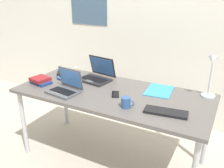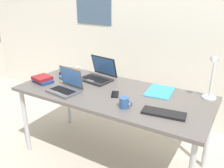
{
  "view_description": "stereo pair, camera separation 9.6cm",
  "coord_description": "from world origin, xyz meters",
  "px_view_note": "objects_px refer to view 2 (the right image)",
  "views": [
    {
      "loc": [
        0.96,
        -1.83,
        1.64
      ],
      "look_at": [
        0.0,
        0.0,
        0.82
      ],
      "focal_mm": 38.97,
      "sensor_mm": 36.0,
      "label": 1
    },
    {
      "loc": [
        1.05,
        -1.78,
        1.64
      ],
      "look_at": [
        0.0,
        0.0,
        0.82
      ],
      "focal_mm": 38.97,
      "sensor_mm": 36.0,
      "label": 2
    }
  ],
  "objects_px": {
    "desk_lamp": "(212,78)",
    "laptop_mid_desk": "(98,75)",
    "computer_mouse": "(63,70)",
    "pill_bottle": "(78,70)",
    "paper_folder_near_lamp": "(160,91)",
    "book_stack": "(43,79)",
    "coffee_mug": "(124,103)",
    "external_keyboard": "(164,113)",
    "laptop_near_lamp": "(66,87)",
    "cell_phone": "(115,94)",
    "headphones": "(67,76)"
  },
  "relations": [
    {
      "from": "computer_mouse",
      "to": "external_keyboard",
      "type": "bearing_deg",
      "value": -43.78
    },
    {
      "from": "desk_lamp",
      "to": "laptop_mid_desk",
      "type": "relative_size",
      "value": 1.12
    },
    {
      "from": "book_stack",
      "to": "paper_folder_near_lamp",
      "type": "height_order",
      "value": "book_stack"
    },
    {
      "from": "pill_bottle",
      "to": "book_stack",
      "type": "relative_size",
      "value": 0.35
    },
    {
      "from": "computer_mouse",
      "to": "laptop_mid_desk",
      "type": "bearing_deg",
      "value": -28.16
    },
    {
      "from": "laptop_mid_desk",
      "to": "pill_bottle",
      "type": "height_order",
      "value": "laptop_mid_desk"
    },
    {
      "from": "cell_phone",
      "to": "headphones",
      "type": "height_order",
      "value": "headphones"
    },
    {
      "from": "laptop_near_lamp",
      "to": "headphones",
      "type": "relative_size",
      "value": 1.45
    },
    {
      "from": "computer_mouse",
      "to": "cell_phone",
      "type": "relative_size",
      "value": 0.71
    },
    {
      "from": "external_keyboard",
      "to": "pill_bottle",
      "type": "relative_size",
      "value": 4.18
    },
    {
      "from": "laptop_mid_desk",
      "to": "external_keyboard",
      "type": "distance_m",
      "value": 0.93
    },
    {
      "from": "computer_mouse",
      "to": "pill_bottle",
      "type": "bearing_deg",
      "value": -17.05
    },
    {
      "from": "computer_mouse",
      "to": "book_stack",
      "type": "height_order",
      "value": "book_stack"
    },
    {
      "from": "paper_folder_near_lamp",
      "to": "book_stack",
      "type": "bearing_deg",
      "value": -161.9
    },
    {
      "from": "laptop_mid_desk",
      "to": "book_stack",
      "type": "height_order",
      "value": "laptop_mid_desk"
    },
    {
      "from": "external_keyboard",
      "to": "desk_lamp",
      "type": "bearing_deg",
      "value": 53.95
    },
    {
      "from": "coffee_mug",
      "to": "desk_lamp",
      "type": "bearing_deg",
      "value": 41.89
    },
    {
      "from": "headphones",
      "to": "book_stack",
      "type": "xyz_separation_m",
      "value": [
        -0.12,
        -0.24,
        0.01
      ]
    },
    {
      "from": "pill_bottle",
      "to": "coffee_mug",
      "type": "height_order",
      "value": "coffee_mug"
    },
    {
      "from": "cell_phone",
      "to": "paper_folder_near_lamp",
      "type": "height_order",
      "value": "cell_phone"
    },
    {
      "from": "pill_bottle",
      "to": "headphones",
      "type": "bearing_deg",
      "value": -99.52
    },
    {
      "from": "desk_lamp",
      "to": "cell_phone",
      "type": "height_order",
      "value": "desk_lamp"
    },
    {
      "from": "cell_phone",
      "to": "book_stack",
      "type": "height_order",
      "value": "book_stack"
    },
    {
      "from": "computer_mouse",
      "to": "book_stack",
      "type": "relative_size",
      "value": 0.42
    },
    {
      "from": "external_keyboard",
      "to": "headphones",
      "type": "bearing_deg",
      "value": 159.63
    },
    {
      "from": "pill_bottle",
      "to": "external_keyboard",
      "type": "bearing_deg",
      "value": -20.18
    },
    {
      "from": "external_keyboard",
      "to": "cell_phone",
      "type": "distance_m",
      "value": 0.52
    },
    {
      "from": "book_stack",
      "to": "pill_bottle",
      "type": "bearing_deg",
      "value": 69.4
    },
    {
      "from": "book_stack",
      "to": "coffee_mug",
      "type": "relative_size",
      "value": 2.01
    },
    {
      "from": "external_keyboard",
      "to": "computer_mouse",
      "type": "height_order",
      "value": "computer_mouse"
    },
    {
      "from": "cell_phone",
      "to": "laptop_mid_desk",
      "type": "bearing_deg",
      "value": 117.35
    },
    {
      "from": "laptop_mid_desk",
      "to": "pill_bottle",
      "type": "distance_m",
      "value": 0.3
    },
    {
      "from": "laptop_near_lamp",
      "to": "coffee_mug",
      "type": "relative_size",
      "value": 2.74
    },
    {
      "from": "headphones",
      "to": "coffee_mug",
      "type": "xyz_separation_m",
      "value": [
        0.86,
        -0.32,
        0.03
      ]
    },
    {
      "from": "computer_mouse",
      "to": "coffee_mug",
      "type": "xyz_separation_m",
      "value": [
        1.03,
        -0.44,
        0.03
      ]
    },
    {
      "from": "cell_phone",
      "to": "paper_folder_near_lamp",
      "type": "distance_m",
      "value": 0.42
    },
    {
      "from": "paper_folder_near_lamp",
      "to": "coffee_mug",
      "type": "relative_size",
      "value": 2.74
    },
    {
      "from": "pill_bottle",
      "to": "cell_phone",
      "type": "bearing_deg",
      "value": -24.32
    },
    {
      "from": "laptop_mid_desk",
      "to": "coffee_mug",
      "type": "height_order",
      "value": "laptop_mid_desk"
    },
    {
      "from": "computer_mouse",
      "to": "coffee_mug",
      "type": "distance_m",
      "value": 1.12
    },
    {
      "from": "laptop_near_lamp",
      "to": "book_stack",
      "type": "relative_size",
      "value": 1.36
    },
    {
      "from": "desk_lamp",
      "to": "book_stack",
      "type": "bearing_deg",
      "value": -164.94
    },
    {
      "from": "external_keyboard",
      "to": "computer_mouse",
      "type": "relative_size",
      "value": 3.44
    },
    {
      "from": "external_keyboard",
      "to": "headphones",
      "type": "distance_m",
      "value": 1.21
    },
    {
      "from": "desk_lamp",
      "to": "pill_bottle",
      "type": "relative_size",
      "value": 5.07
    },
    {
      "from": "desk_lamp",
      "to": "computer_mouse",
      "type": "bearing_deg",
      "value": -177.89
    },
    {
      "from": "external_keyboard",
      "to": "pill_bottle",
      "type": "height_order",
      "value": "pill_bottle"
    },
    {
      "from": "headphones",
      "to": "pill_bottle",
      "type": "height_order",
      "value": "pill_bottle"
    },
    {
      "from": "desk_lamp",
      "to": "laptop_near_lamp",
      "type": "relative_size",
      "value": 1.29
    },
    {
      "from": "book_stack",
      "to": "paper_folder_near_lamp",
      "type": "bearing_deg",
      "value": 18.1
    }
  ]
}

